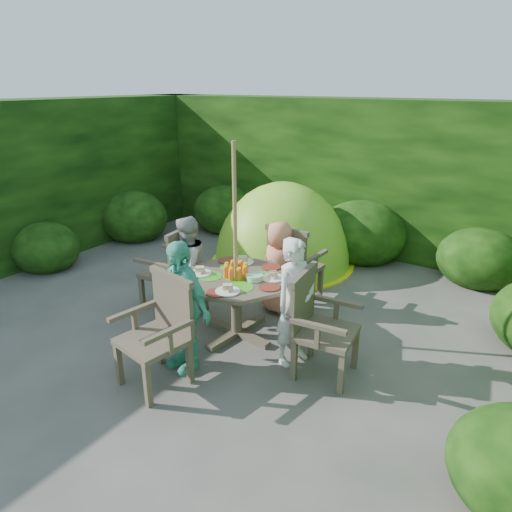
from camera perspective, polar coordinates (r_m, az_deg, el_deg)
The scene contains 13 objects.
ground at distance 5.46m, azimuth -6.62°, elevation -9.42°, with size 60.00×60.00×0.00m, color #4A4842.
hedge_enclosure at distance 5.97m, azimuth 1.16°, elevation 6.45°, with size 9.00×9.00×2.50m.
patio_table at distance 5.09m, azimuth -2.47°, elevation -3.76°, with size 1.39×1.39×0.88m.
parasol_pole at distance 4.91m, azimuth -2.60°, elevation 1.34°, with size 0.04×0.04×2.20m, color olive.
garden_chair_right at distance 4.52m, azimuth 7.79°, elevation -8.35°, with size 0.61×0.67×1.02m.
garden_chair_left at distance 5.85m, azimuth -10.33°, elevation -1.37°, with size 0.62×0.68×1.04m.
garden_chair_back at distance 5.90m, azimuth 4.63°, elevation -0.97°, with size 0.64×0.58×1.03m.
garden_chair_front at distance 4.46m, azimuth -11.94°, elevation -9.01°, with size 0.70×0.64×1.03m.
child_right at distance 4.62m, azimuth 4.92°, elevation -5.77°, with size 0.49×0.32×1.35m, color silver.
child_left at distance 5.61m, azimuth -8.60°, elevation -1.42°, with size 0.62×0.48×1.27m, color #A2A49E.
child_back at distance 5.67m, azimuth 2.91°, elevation -1.44°, with size 0.58×0.37×1.18m, color #F28A64.
child_front at distance 4.56m, azimuth -9.29°, elevation -6.22°, with size 0.80×0.33×1.37m, color #52C1A2.
dome_tent at distance 7.40m, azimuth 3.16°, elevation -0.88°, with size 2.59×2.59×2.63m.
Camera 1 is at (3.11, -3.54, 2.74)m, focal length 32.00 mm.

